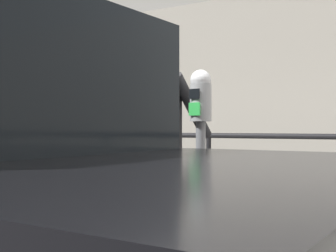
% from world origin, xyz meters
% --- Properties ---
extents(parking_meter, '(0.15, 0.16, 1.49)m').
position_xyz_m(parking_meter, '(-0.11, 0.35, 1.19)').
color(parking_meter, slate).
rests_on(parking_meter, sidewalk_curb).
extents(pedestrian_at_meter, '(0.65, 0.50, 1.66)m').
position_xyz_m(pedestrian_at_meter, '(-0.56, 0.40, 1.10)').
color(pedestrian_at_meter, '#1E233F').
rests_on(pedestrian_at_meter, sidewalk_curb).
extents(background_railing, '(24.06, 0.06, 1.02)m').
position_xyz_m(background_railing, '(-0.00, 2.37, 0.88)').
color(background_railing, black).
rests_on(background_railing, sidewalk_curb).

